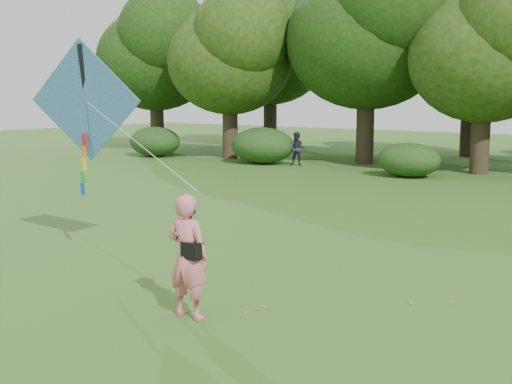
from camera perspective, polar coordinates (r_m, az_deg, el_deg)
The scene contains 7 objects.
ground at distance 10.90m, azimuth -3.10°, elevation -9.46°, with size 100.00×100.00×0.00m, color #265114.
man_kite_flyer at distance 9.80m, azimuth -6.07°, elevation -5.70°, with size 0.70×0.46×1.92m, color #E46B76.
bystander_left at distance 31.08m, azimuth 3.69°, elevation 3.85°, with size 0.79×0.61×1.62m, color #252631.
crossbody_bag at distance 9.68m, azimuth -5.70°, elevation -5.11°, with size 0.43×0.20×0.74m.
flying_kite at distance 13.70m, azimuth -14.91°, elevation 7.68°, with size 5.68×2.09×3.22m.
shrub_band at distance 26.73m, azimuth 20.33°, elevation 2.66°, with size 39.15×3.22×1.88m.
fallen_leaves at distance 10.92m, azimuth 12.37°, elevation -9.58°, with size 9.17×10.58×0.01m.
Camera 1 is at (6.60, -7.98, 3.38)m, focal length 45.00 mm.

